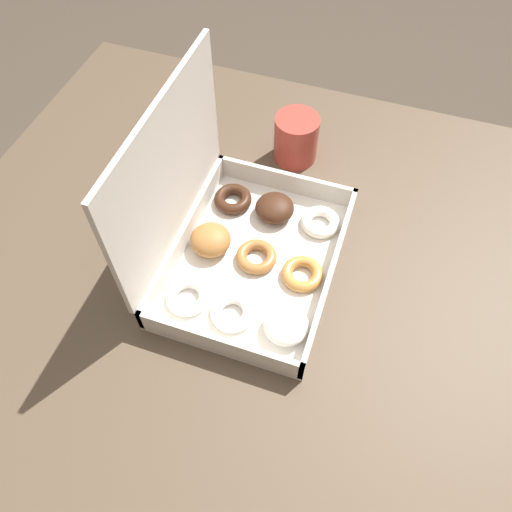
% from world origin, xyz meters
% --- Properties ---
extents(ground_plane, '(8.00, 8.00, 0.00)m').
position_xyz_m(ground_plane, '(0.00, 0.00, 0.00)').
color(ground_plane, '#42382D').
extents(dining_table, '(1.02, 1.02, 0.76)m').
position_xyz_m(dining_table, '(0.00, 0.00, 0.66)').
color(dining_table, '#4C3D2D').
rests_on(dining_table, ground_plane).
extents(donut_box, '(0.34, 0.27, 0.29)m').
position_xyz_m(donut_box, '(0.03, -0.01, 0.82)').
color(donut_box, silver).
rests_on(donut_box, dining_table).
extents(coffee_mug, '(0.08, 0.08, 0.09)m').
position_xyz_m(coffee_mug, '(0.29, -0.03, 0.81)').
color(coffee_mug, '#A3382D').
rests_on(coffee_mug, dining_table).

